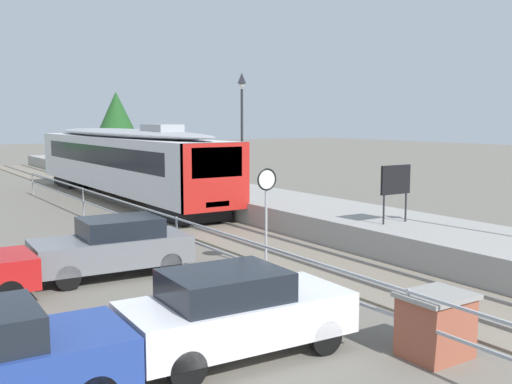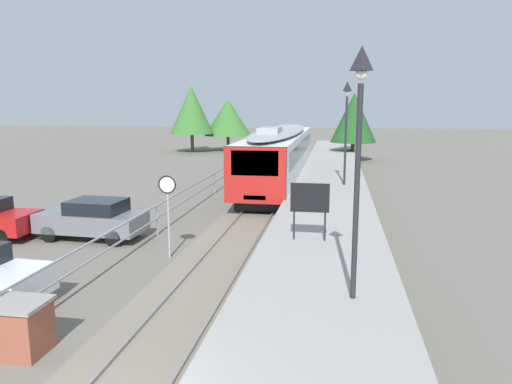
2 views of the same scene
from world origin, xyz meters
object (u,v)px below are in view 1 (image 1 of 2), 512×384
at_px(commuter_train, 123,158).
at_px(speed_limit_sign, 267,193).
at_px(parked_hatchback_white, 235,311).
at_px(platform_lamp_mid_platform, 242,108).
at_px(brick_utility_cabinet, 436,325).
at_px(parked_hatchback_grey, 113,246).
at_px(platform_notice_board, 396,182).

relative_size(commuter_train, speed_limit_sign, 6.93).
bearing_deg(parked_hatchback_white, platform_lamp_mid_platform, 57.72).
xyz_separation_m(commuter_train, brick_utility_cabinet, (-2.78, -22.15, -1.57)).
bearing_deg(platform_lamp_mid_platform, parked_hatchback_grey, -136.84).
relative_size(platform_notice_board, parked_hatchback_white, 0.44).
xyz_separation_m(brick_utility_cabinet, parked_hatchback_grey, (-2.76, 8.31, 0.22)).
height_order(brick_utility_cabinet, parked_hatchback_grey, parked_hatchback_grey).
bearing_deg(parked_hatchback_white, speed_limit_sign, 50.45).
height_order(speed_limit_sign, parked_hatchback_grey, speed_limit_sign).
bearing_deg(brick_utility_cabinet, parked_hatchback_grey, 108.39).
bearing_deg(platform_lamp_mid_platform, speed_limit_sign, -118.77).
height_order(platform_lamp_mid_platform, brick_utility_cabinet, platform_lamp_mid_platform).
relative_size(platform_lamp_mid_platform, brick_utility_cabinet, 4.42).
bearing_deg(commuter_train, brick_utility_cabinet, -97.16).
relative_size(brick_utility_cabinet, parked_hatchback_grey, 0.30).
bearing_deg(brick_utility_cabinet, parked_hatchback_white, 145.62).
xyz_separation_m(platform_lamp_mid_platform, parked_hatchback_white, (-9.67, -15.30, -3.83)).
distance_m(brick_utility_cabinet, parked_hatchback_white, 3.49).
distance_m(platform_lamp_mid_platform, parked_hatchback_white, 18.50).
height_order(commuter_train, brick_utility_cabinet, commuter_train).
bearing_deg(commuter_train, parked_hatchback_white, -105.65).
xyz_separation_m(platform_lamp_mid_platform, speed_limit_sign, (-5.89, -10.73, -2.50)).
distance_m(platform_notice_board, brick_utility_cabinet, 8.59).
xyz_separation_m(platform_lamp_mid_platform, brick_utility_cabinet, (-6.79, -17.27, -4.05)).
xyz_separation_m(commuter_train, parked_hatchback_grey, (-5.54, -13.84, -1.36)).
height_order(platform_notice_board, parked_hatchback_white, platform_notice_board).
xyz_separation_m(commuter_train, platform_lamp_mid_platform, (4.01, -4.88, 2.48)).
relative_size(platform_lamp_mid_platform, speed_limit_sign, 1.91).
xyz_separation_m(speed_limit_sign, parked_hatchback_grey, (-3.67, 1.77, -1.33)).
height_order(commuter_train, platform_lamp_mid_platform, platform_lamp_mid_platform).
distance_m(platform_notice_board, speed_limit_sign, 4.68).
relative_size(platform_notice_board, speed_limit_sign, 0.64).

